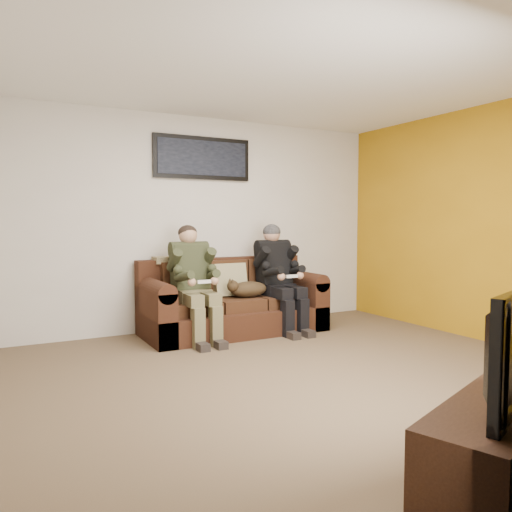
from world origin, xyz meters
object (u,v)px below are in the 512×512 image
tv_stand (500,440)px  person_left (194,276)px  cat (247,289)px  framed_poster (203,158)px  television (503,343)px  person_right (278,271)px  sofa (231,304)px

tv_stand → person_left: bearing=74.0°
cat → tv_stand: size_ratio=0.50×
framed_poster → television: 4.39m
person_left → tv_stand: (0.28, -3.60, -0.51)m
cat → television: bearing=-96.3°
person_right → framed_poster: (-0.75, 0.57, 1.38)m
framed_poster → television: (-0.07, -4.17, -1.39)m
television → framed_poster: bearing=68.6°
person_right → cat: person_right is taller
person_left → television: person_left is taller
person_right → framed_poster: framed_poster is taller
sofa → television: (-0.27, -3.78, 0.38)m
person_right → cat: (-0.42, 0.01, -0.19)m
cat → framed_poster: framed_poster is taller
framed_poster → tv_stand: 4.58m
sofa → television: 3.81m
person_left → framed_poster: size_ratio=1.03×
sofa → cat: (0.13, -0.17, 0.20)m
tv_stand → cat: bearing=63.3°
person_left → cat: 0.70m
cat → sofa: bearing=126.3°
cat → television: television is taller
person_right → television: (-0.82, -3.60, -0.01)m
sofa → framed_poster: framed_poster is taller
sofa → framed_poster: bearing=117.2°
sofa → television: size_ratio=2.08×
person_right → cat: bearing=179.1°
person_right → tv_stand: bearing=-102.8°
sofa → person_left: person_left is taller
person_left → television: bearing=-85.6°
cat → person_right: bearing=-0.9°
sofa → television: bearing=-94.1°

